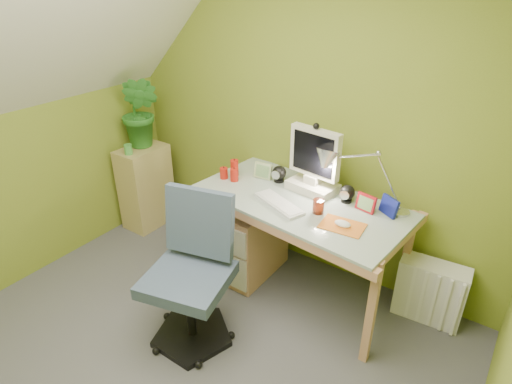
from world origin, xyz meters
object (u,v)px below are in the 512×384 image
Objects in this scene: desk_lamp at (379,167)px; side_ledge at (146,187)px; desk at (297,247)px; task_chair at (187,277)px; potted_plant at (141,112)px; radiator at (430,291)px; monitor at (315,154)px.

desk_lamp is 2.21m from side_ledge.
desk is 1.90× the size of side_ledge.
task_chair is (1.32, -0.85, 0.12)m from side_ledge.
potted_plant reaches higher than radiator.
monitor reaches higher than desk.
desk is at bearing -3.11° from potted_plant.
desk is 0.96m from radiator.
desk is at bearing -82.81° from monitor.
radiator is (0.90, 0.28, -0.17)m from desk.
monitor is 1.23m from radiator.
side_ledge is at bearing -179.23° from radiator.
desk is at bearing -167.34° from radiator.
side_ledge is (-2.09, -0.14, -0.70)m from desk_lamp.
desk_lamp reaches higher than side_ledge.
desk is 1.64m from side_ledge.
task_chair reaches higher than desk.
desk_lamp reaches higher than monitor.
desk is 3.28× the size of radiator.
task_chair is at bearing -34.16° from potted_plant.
desk is 2.60× the size of monitor.
potted_plant is at bearing 179.65° from radiator.
monitor is 1.78m from side_ledge.
radiator is at bearing 11.01° from desk_lamp.
desk reaches higher than radiator.
desk is at bearing 54.15° from task_chair.
task_chair reaches higher than side_ledge.
task_chair is (1.32, -0.90, -0.58)m from potted_plant.
desk_lamp is 0.78× the size of side_ledge.
desk_lamp is at bearing 7.19° from monitor.
task_chair is 1.66m from radiator.
potted_plant is at bearing -177.24° from desk.
desk_lamp is at bearing 27.67° from desk.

